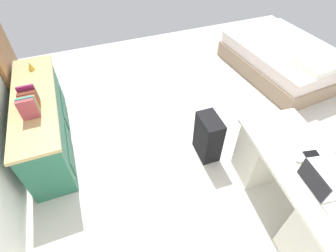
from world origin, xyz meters
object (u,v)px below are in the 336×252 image
object	(u,v)px
suitcase_black	(208,137)
laptop	(317,183)
computer_mouse	(301,160)
figurine_small	(30,66)
desk	(295,187)
credenza	(44,121)
bed	(284,59)
cell_phone_by_mouse	(311,154)

from	to	relation	value
suitcase_black	laptop	xyz separation A→B (m)	(-1.13, -0.35, 0.48)
computer_mouse	figurine_small	bearing A→B (deg)	49.68
desk	figurine_small	world-z (taller)	figurine_small
credenza	desk	bearing A→B (deg)	-129.29
bed	suitcase_black	distance (m)	2.39
laptop	cell_phone_by_mouse	size ratio (longest dim) A/B	2.44
desk	computer_mouse	xyz separation A→B (m)	(0.08, 0.03, 0.36)
credenza	laptop	xyz separation A→B (m)	(-2.02, -2.16, 0.39)
cell_phone_by_mouse	suitcase_black	bearing A→B (deg)	44.75
figurine_small	laptop	bearing A→B (deg)	-140.28
bed	cell_phone_by_mouse	world-z (taller)	cell_phone_by_mouse
credenza	computer_mouse	size ratio (longest dim) A/B	18.00
cell_phone_by_mouse	figurine_small	world-z (taller)	figurine_small
laptop	figurine_small	world-z (taller)	laptop
cell_phone_by_mouse	desk	bearing A→B (deg)	143.16
credenza	suitcase_black	world-z (taller)	credenza
desk	bed	xyz separation A→B (m)	(2.15, -1.63, -0.13)
credenza	bed	world-z (taller)	credenza
desk	credenza	world-z (taller)	credenza
bed	computer_mouse	distance (m)	2.69
credenza	cell_phone_by_mouse	distance (m)	2.96
laptop	computer_mouse	distance (m)	0.27
figurine_small	cell_phone_by_mouse	bearing A→B (deg)	-134.32
laptop	computer_mouse	world-z (taller)	laptop
credenza	figurine_small	bearing A→B (deg)	0.15
bed	laptop	world-z (taller)	laptop
bed	cell_phone_by_mouse	size ratio (longest dim) A/B	14.72
desk	credenza	size ratio (longest dim) A/B	0.83
computer_mouse	bed	bearing A→B (deg)	-32.46
bed	suitcase_black	xyz separation A→B (m)	(-1.19, 2.07, 0.05)
bed	figurine_small	distance (m)	3.93
suitcase_black	cell_phone_by_mouse	world-z (taller)	cell_phone_by_mouse
suitcase_black	figurine_small	distance (m)	2.39
desk	suitcase_black	bearing A→B (deg)	24.84
credenza	cell_phone_by_mouse	world-z (taller)	credenza
bed	desk	bearing A→B (deg)	142.89
suitcase_black	cell_phone_by_mouse	distance (m)	1.11
desk	figurine_small	distance (m)	3.34
credenza	laptop	distance (m)	2.98
suitcase_black	figurine_small	world-z (taller)	figurine_small
desk	suitcase_black	world-z (taller)	desk
suitcase_black	figurine_small	size ratio (longest dim) A/B	5.31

